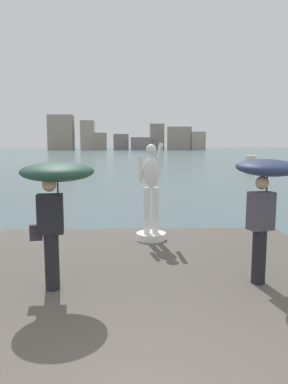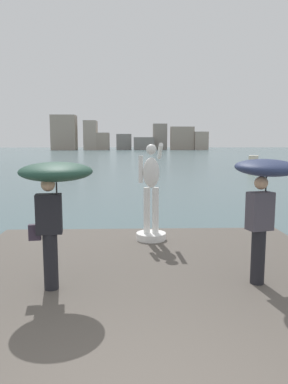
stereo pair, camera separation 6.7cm
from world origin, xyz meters
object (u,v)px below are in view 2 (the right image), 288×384
onlooker_left (54,186)px  onlooker_right (265,185)px  boat_mid (253,163)px  statue_white_figure (151,201)px

onlooker_left → onlooker_right: (3.24, 0.12, -0.01)m
onlooker_right → boat_mid: (10.96, 32.66, -1.46)m
onlooker_left → boat_mid: 35.75m
onlooker_left → boat_mid: bearing=66.6°
statue_white_figure → onlooker_left: bearing=-120.0°
statue_white_figure → onlooker_right: bearing=-58.4°
onlooker_right → onlooker_left: bearing=-177.9°
onlooker_right → boat_mid: size_ratio=0.40×
onlooker_left → statue_white_figure: bearing=60.0°
boat_mid → onlooker_left: bearing=-113.4°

